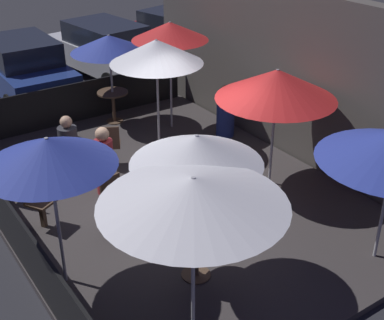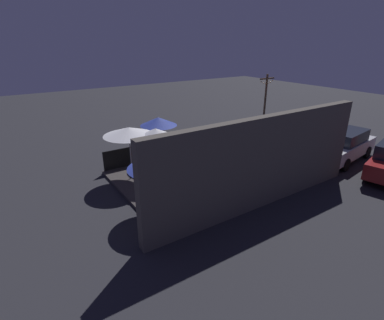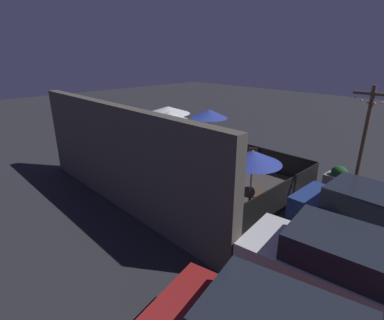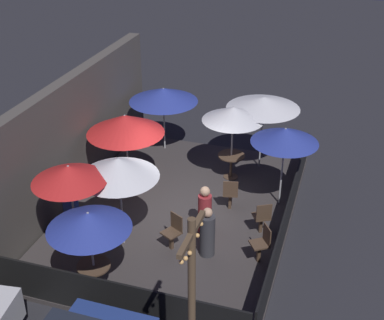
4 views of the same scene
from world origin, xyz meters
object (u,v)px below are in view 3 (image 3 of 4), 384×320
at_px(patio_umbrella_6, 139,134).
at_px(planter_box, 338,180).
at_px(patio_chair_1, 230,154).
at_px(dining_table_0, 170,147).
at_px(patio_chair_2, 253,158).
at_px(parked_car_0, 370,217).
at_px(patron_0, 216,161).
at_px(patio_umbrella_3, 209,114).
at_px(patio_umbrella_2, 205,145).
at_px(dining_table_1, 250,196).
at_px(patron_2, 164,194).
at_px(parked_car_1, 346,270).
at_px(light_post, 363,144).
at_px(patio_chair_0, 223,172).
at_px(patron_1, 237,165).
at_px(patio_umbrella_1, 253,157).
at_px(patio_umbrella_7, 205,138).
at_px(patio_umbrella_5, 168,110).
at_px(patio_chair_3, 202,154).
at_px(patio_umbrella_0, 169,116).
at_px(patio_umbrella_4, 107,124).

height_order(patio_umbrella_6, planter_box, patio_umbrella_6).
bearing_deg(patio_chair_1, dining_table_0, 0.00).
distance_m(patio_chair_2, parked_car_0, 5.70).
bearing_deg(patio_umbrella_6, patron_0, -117.97).
distance_m(patio_umbrella_3, planter_box, 6.30).
bearing_deg(dining_table_0, planter_box, -160.76).
distance_m(patio_umbrella_2, dining_table_1, 2.21).
xyz_separation_m(patron_2, parked_car_1, (-5.56, -0.22, 0.19)).
distance_m(patio_umbrella_2, patron_0, 3.61).
relative_size(patio_umbrella_3, parked_car_1, 0.52).
bearing_deg(planter_box, light_post, 127.69).
bearing_deg(patio_umbrella_3, dining_table_0, 58.79).
bearing_deg(patio_chair_0, dining_table_0, -159.28).
relative_size(dining_table_1, patron_0, 0.57).
xyz_separation_m(patron_1, planter_box, (-3.22, -2.09, -0.29)).
bearing_deg(patio_umbrella_3, patio_umbrella_1, 145.91).
height_order(patio_umbrella_7, dining_table_1, patio_umbrella_7).
xyz_separation_m(patio_umbrella_3, dining_table_1, (-4.79, 3.24, -1.51)).
height_order(patio_umbrella_3, patio_umbrella_5, patio_umbrella_5).
distance_m(patio_chair_3, parked_car_0, 7.22).
xyz_separation_m(patio_chair_0, planter_box, (-3.21, -2.95, -0.20)).
distance_m(patio_umbrella_0, patio_umbrella_5, 1.15).
xyz_separation_m(patio_chair_1, patron_2, (-1.12, 4.77, 0.02)).
distance_m(patio_umbrella_6, patio_chair_1, 4.54).
relative_size(patio_umbrella_2, planter_box, 2.53).
bearing_deg(parked_car_0, parked_car_1, 97.59).
xyz_separation_m(dining_table_1, patio_chair_0, (2.02, -1.09, -0.09)).
relative_size(dining_table_1, patio_chair_1, 0.81).
height_order(patio_umbrella_5, parked_car_1, patio_umbrella_5).
distance_m(patron_1, parked_car_1, 6.47).
relative_size(patio_umbrella_0, patio_umbrella_1, 1.09).
distance_m(patio_chair_0, patio_chair_1, 2.30).
bearing_deg(patron_2, patron_0, 75.14).
relative_size(parked_car_0, parked_car_1, 0.89).
relative_size(patio_umbrella_6, patio_chair_3, 2.39).
height_order(patio_umbrella_4, dining_table_0, patio_umbrella_4).
distance_m(patio_chair_2, light_post, 4.58).
bearing_deg(patron_1, patio_umbrella_4, -37.53).
height_order(patio_chair_1, patron_0, patron_0).
height_order(patio_umbrella_6, parked_car_1, patio_umbrella_6).
bearing_deg(patio_umbrella_1, patio_umbrella_6, 14.32).
bearing_deg(light_post, patio_umbrella_2, 50.90).
relative_size(patio_umbrella_1, patio_chair_3, 2.21).
bearing_deg(patron_2, dining_table_1, 11.66).
height_order(patio_umbrella_1, parked_car_0, patio_umbrella_1).
bearing_deg(patio_umbrella_1, patio_chair_2, -56.25).
distance_m(patio_chair_1, patron_2, 4.90).
distance_m(patio_umbrella_3, dining_table_0, 2.44).
xyz_separation_m(patio_umbrella_3, light_post, (-6.89, 0.37, 0.06)).
bearing_deg(patio_chair_3, dining_table_0, -0.00).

